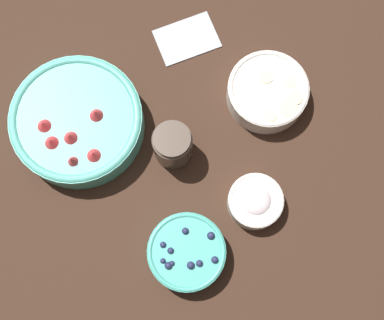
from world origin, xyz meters
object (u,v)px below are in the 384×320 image
at_px(bowl_bananas, 268,92).
at_px(jar_chocolate, 173,145).
at_px(bowl_blueberries, 187,252).
at_px(bowl_cream, 255,201).
at_px(bowl_strawberries, 77,122).

height_order(bowl_bananas, jar_chocolate, jar_chocolate).
bearing_deg(bowl_blueberries, bowl_bananas, -116.31).
relative_size(bowl_blueberries, bowl_cream, 1.38).
height_order(bowl_cream, jar_chocolate, jar_chocolate).
xyz_separation_m(bowl_bananas, jar_chocolate, (0.19, 0.12, 0.01)).
distance_m(bowl_bananas, jar_chocolate, 0.23).
bearing_deg(jar_chocolate, bowl_blueberries, 98.20).
bearing_deg(bowl_bananas, bowl_blueberries, 63.69).
distance_m(bowl_strawberries, bowl_blueberries, 0.34).
bearing_deg(jar_chocolate, bowl_bananas, -148.09).
bearing_deg(bowl_blueberries, jar_chocolate, -81.80).
bearing_deg(bowl_cream, bowl_strawberries, -23.64).
height_order(bowl_blueberries, bowl_bananas, bowl_blueberries).
bearing_deg(jar_chocolate, bowl_strawberries, -14.20).
bearing_deg(bowl_bananas, bowl_strawberries, 10.38).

